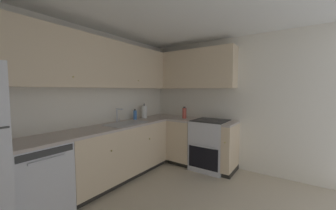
# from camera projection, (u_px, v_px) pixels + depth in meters

# --- Properties ---
(wall_back) EXTENTS (3.99, 0.05, 2.45)m
(wall_back) POSITION_uv_depth(u_px,v_px,m) (84.00, 107.00, 3.03)
(wall_back) COLOR silver
(wall_back) RESTS_ON ground_plane
(wall_right) EXTENTS (0.05, 3.42, 2.45)m
(wall_right) POSITION_uv_depth(u_px,v_px,m) (231.00, 104.00, 3.69)
(wall_right) COLOR silver
(wall_right) RESTS_ON ground_plane
(dishwasher) EXTENTS (0.60, 0.63, 0.88)m
(dishwasher) POSITION_uv_depth(u_px,v_px,m) (36.00, 181.00, 2.23)
(dishwasher) COLOR silver
(dishwasher) RESTS_ON ground_plane
(lower_cabinets_back) EXTENTS (1.87, 0.62, 0.88)m
(lower_cabinets_back) POSITION_uv_depth(u_px,v_px,m) (119.00, 152.00, 3.24)
(lower_cabinets_back) COLOR beige
(lower_cabinets_back) RESTS_ON ground_plane
(countertop_back) EXTENTS (3.07, 0.60, 0.03)m
(countertop_back) POSITION_uv_depth(u_px,v_px,m) (119.00, 126.00, 3.21)
(countertop_back) COLOR #B7A89E
(countertop_back) RESTS_ON lower_cabinets_back
(lower_cabinets_right) EXTENTS (0.62, 1.25, 0.88)m
(lower_cabinets_right) POSITION_uv_depth(u_px,v_px,m) (194.00, 143.00, 3.82)
(lower_cabinets_right) COLOR beige
(lower_cabinets_right) RESTS_ON ground_plane
(countertop_right) EXTENTS (0.60, 1.25, 0.03)m
(countertop_right) POSITION_uv_depth(u_px,v_px,m) (194.00, 120.00, 3.79)
(countertop_right) COLOR #B7A89E
(countertop_right) RESTS_ON lower_cabinets_right
(oven_range) EXTENTS (0.68, 0.62, 1.06)m
(oven_range) POSITION_uv_depth(u_px,v_px,m) (210.00, 144.00, 3.65)
(oven_range) COLOR silver
(oven_range) RESTS_ON ground_plane
(upper_cabinets_back) EXTENTS (2.75, 0.34, 0.75)m
(upper_cabinets_back) POSITION_uv_depth(u_px,v_px,m) (104.00, 64.00, 3.08)
(upper_cabinets_back) COLOR beige
(upper_cabinets_right) EXTENTS (0.32, 1.79, 0.75)m
(upper_cabinets_right) POSITION_uv_depth(u_px,v_px,m) (191.00, 70.00, 3.92)
(upper_cabinets_right) COLOR beige
(sink) EXTENTS (0.70, 0.40, 0.10)m
(sink) POSITION_uv_depth(u_px,v_px,m) (126.00, 126.00, 3.30)
(sink) COLOR #B7B7BC
(sink) RESTS_ON countertop_back
(faucet) EXTENTS (0.07, 0.16, 0.25)m
(faucet) POSITION_uv_depth(u_px,v_px,m) (118.00, 114.00, 3.41)
(faucet) COLOR silver
(faucet) RESTS_ON countertop_back
(soap_bottle) EXTENTS (0.07, 0.07, 0.21)m
(soap_bottle) POSITION_uv_depth(u_px,v_px,m) (135.00, 115.00, 3.76)
(soap_bottle) COLOR #3F72BF
(soap_bottle) RESTS_ON countertop_back
(paper_towel_roll) EXTENTS (0.11, 0.11, 0.31)m
(paper_towel_roll) POSITION_uv_depth(u_px,v_px,m) (144.00, 112.00, 3.95)
(paper_towel_roll) COLOR white
(paper_towel_roll) RESTS_ON countertop_back
(oil_bottle) EXTENTS (0.08, 0.08, 0.23)m
(oil_bottle) POSITION_uv_depth(u_px,v_px,m) (184.00, 113.00, 3.90)
(oil_bottle) COLOR #BF4C3F
(oil_bottle) RESTS_ON countertop_right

